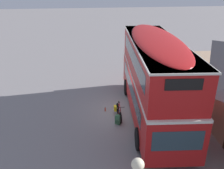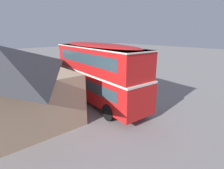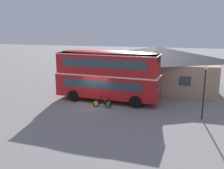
{
  "view_description": "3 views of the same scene",
  "coord_description": "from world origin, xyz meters",
  "px_view_note": "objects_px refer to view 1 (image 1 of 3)",
  "views": [
    {
      "loc": [
        12.81,
        -2.68,
        7.49
      ],
      "look_at": [
        -0.44,
        -0.9,
        1.63
      ],
      "focal_mm": 38.42,
      "sensor_mm": 36.0,
      "label": 1
    },
    {
      "loc": [
        -9.9,
        9.58,
        5.53
      ],
      "look_at": [
        0.4,
        0.19,
        1.39
      ],
      "focal_mm": 28.07,
      "sensor_mm": 36.0,
      "label": 2
    },
    {
      "loc": [
        6.76,
        -21.37,
        7.14
      ],
      "look_at": [
        1.46,
        0.34,
        1.86
      ],
      "focal_mm": 41.21,
      "sensor_mm": 36.0,
      "label": 3
    }
  ],
  "objects_px": {
    "double_decker_bus": "(154,75)",
    "backpack_on_ground": "(118,119)",
    "touring_bicycle": "(119,112)",
    "water_bottle_red_squeeze": "(105,109)"
  },
  "relations": [
    {
      "from": "double_decker_bus",
      "to": "water_bottle_red_squeeze",
      "type": "xyz_separation_m",
      "value": [
        -0.92,
        -2.67,
        -2.52
      ]
    },
    {
      "from": "touring_bicycle",
      "to": "water_bottle_red_squeeze",
      "type": "relative_size",
      "value": 6.65
    },
    {
      "from": "backpack_on_ground",
      "to": "water_bottle_red_squeeze",
      "type": "bearing_deg",
      "value": -160.05
    },
    {
      "from": "double_decker_bus",
      "to": "touring_bicycle",
      "type": "relative_size",
      "value": 5.6
    },
    {
      "from": "double_decker_bus",
      "to": "backpack_on_ground",
      "type": "height_order",
      "value": "double_decker_bus"
    },
    {
      "from": "touring_bicycle",
      "to": "double_decker_bus",
      "type": "bearing_deg",
      "value": 87.44
    },
    {
      "from": "double_decker_bus",
      "to": "water_bottle_red_squeeze",
      "type": "height_order",
      "value": "double_decker_bus"
    },
    {
      "from": "double_decker_bus",
      "to": "water_bottle_red_squeeze",
      "type": "relative_size",
      "value": 37.24
    },
    {
      "from": "double_decker_bus",
      "to": "backpack_on_ground",
      "type": "xyz_separation_m",
      "value": [
        0.6,
        -2.11,
        -2.34
      ]
    },
    {
      "from": "backpack_on_ground",
      "to": "touring_bicycle",
      "type": "bearing_deg",
      "value": 167.76
    }
  ]
}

